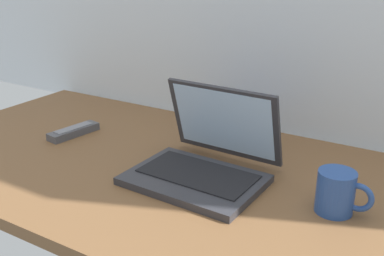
# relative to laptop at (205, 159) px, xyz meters

# --- Properties ---
(desk) EXTENTS (1.60, 0.76, 0.03)m
(desk) POSITION_rel_laptop_xyz_m (-0.07, -0.01, -0.06)
(desk) COLOR brown
(desk) RESTS_ON ground
(laptop) EXTENTS (0.32, 0.29, 0.21)m
(laptop) POSITION_rel_laptop_xyz_m (0.00, 0.00, 0.00)
(laptop) COLOR #2D2D33
(laptop) RESTS_ON desk
(coffee_mug) EXTENTS (0.12, 0.08, 0.09)m
(coffee_mug) POSITION_rel_laptop_xyz_m (0.32, -0.00, 0.00)
(coffee_mug) COLOR #26478C
(coffee_mug) RESTS_ON desk
(remote_control_near) EXTENTS (0.07, 0.17, 0.02)m
(remote_control_near) POSITION_rel_laptop_xyz_m (-0.47, 0.03, -0.03)
(remote_control_near) COLOR #4C4C51
(remote_control_near) RESTS_ON desk
(book_stack) EXTENTS (0.21, 0.16, 0.05)m
(book_stack) POSITION_rel_laptop_xyz_m (-0.06, 0.25, -0.02)
(book_stack) COLOR #595960
(book_stack) RESTS_ON desk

